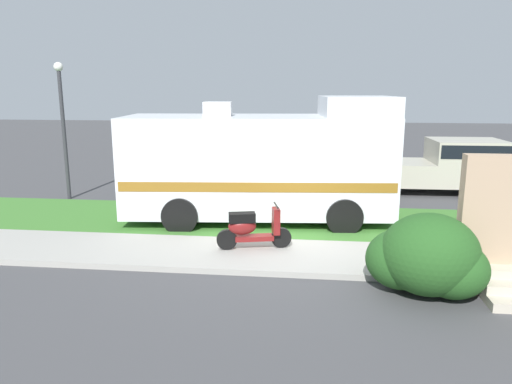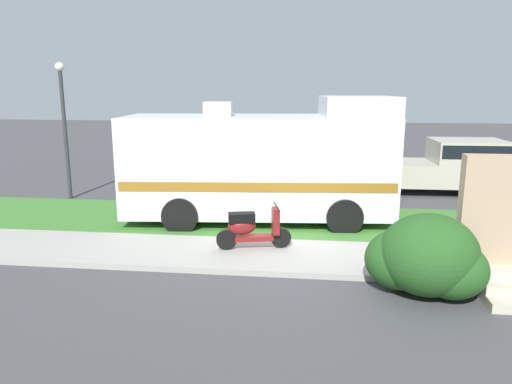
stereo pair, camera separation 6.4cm
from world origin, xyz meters
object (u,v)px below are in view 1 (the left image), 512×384
Objects in this scene: scooter at (251,228)px; street_lamp_post at (63,118)px; motorhome_rv at (262,164)px; bicycle at (429,245)px; bottle_spare at (443,260)px; pickup_truck_near at (439,164)px.

street_lamp_post reaches higher than scooter.
scooter is 0.37× the size of street_lamp_post.
street_lamp_post is at bearing 145.10° from scooter.
motorhome_rv is 1.64× the size of street_lamp_post.
motorhome_rv is 4.86m from bicycle.
street_lamp_post reaches higher than motorhome_rv.
motorhome_rv is 4.00× the size of bicycle.
scooter is 3.89m from bottle_spare.
bicycle is at bearing -26.74° from street_lamp_post.
street_lamp_post is (-10.33, 5.14, 2.36)m from bottle_spare.
bottle_spare is at bearing -8.99° from scooter.
pickup_truck_near is (5.64, 4.43, -0.61)m from motorhome_rv.
street_lamp_post is (-12.12, -2.46, 1.64)m from pickup_truck_near.
bicycle is 0.34× the size of pickup_truck_near.
bottle_spare is at bearing -39.39° from motorhome_rv.
bottle_spare is at bearing -26.46° from street_lamp_post.
motorhome_rv is 6.85m from street_lamp_post.
scooter is (0.02, -2.56, -0.99)m from motorhome_rv.
street_lamp_post is at bearing 153.26° from bicycle.
scooter is at bearing 171.40° from bicycle.
pickup_truck_near is (2.04, 7.53, 0.45)m from bicycle.
pickup_truck_near is at bearing 38.18° from motorhome_rv.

